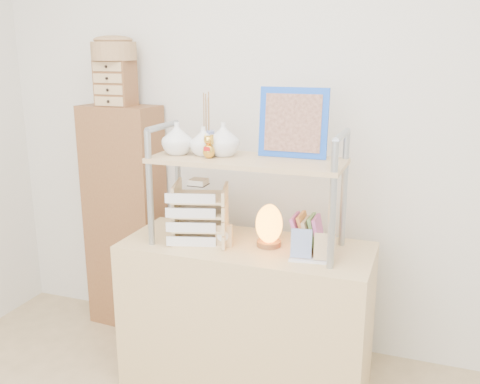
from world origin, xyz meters
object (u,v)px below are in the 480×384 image
(salt_lamp, at_px, (269,225))
(cabinet, at_px, (125,218))
(desk, at_px, (246,315))
(letter_tray, at_px, (199,216))

(salt_lamp, bearing_deg, cabinet, 160.71)
(cabinet, distance_m, salt_lamp, 1.08)
(desk, relative_size, cabinet, 0.89)
(cabinet, relative_size, letter_tray, 4.34)
(desk, bearing_deg, letter_tray, -173.70)
(letter_tray, distance_m, salt_lamp, 0.34)
(letter_tray, bearing_deg, desk, 6.30)
(letter_tray, bearing_deg, salt_lamp, 7.22)
(desk, distance_m, cabinet, 1.02)
(cabinet, bearing_deg, letter_tray, -26.78)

